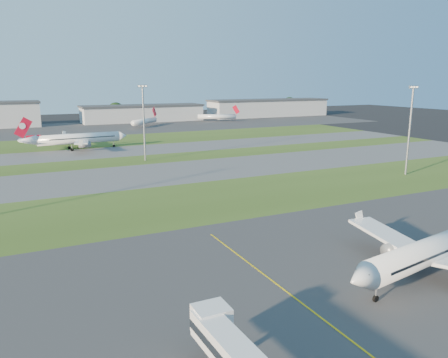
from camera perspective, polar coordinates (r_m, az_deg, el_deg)
ground at (r=53.33m, az=7.00°, el=-18.02°), size 700.00×700.00×0.00m
apron_near at (r=53.33m, az=7.00°, el=-18.01°), size 300.00×70.00×0.01m
grass_strip_a at (r=97.60m, az=-9.73°, el=-3.63°), size 300.00×34.00×0.01m
taxiway_a at (r=128.73m, az=-13.85°, el=0.17°), size 300.00×32.00×0.01m
grass_strip_b at (r=152.83m, az=-15.84°, el=2.00°), size 300.00×18.00×0.01m
taxiway_b at (r=174.26m, az=-17.14°, el=3.19°), size 300.00×26.00×0.01m
grass_strip_c at (r=206.62m, az=-18.58°, el=4.51°), size 300.00×40.00×0.01m
apron_far at (r=265.86m, az=-20.31°, el=6.08°), size 400.00×80.00×0.01m
yellow_line at (r=55.88m, az=11.51°, el=-16.65°), size 0.25×60.00×0.02m
airliner_parked at (r=68.78m, az=25.78°, el=-8.34°), size 35.80×30.13×11.23m
airliner_taxiing at (r=185.37m, az=-18.48°, el=5.00°), size 39.71×33.59×12.39m
mini_jet_near at (r=269.23m, az=-10.33°, el=7.43°), size 21.49×21.41×9.48m
mini_jet_far at (r=299.89m, az=-0.89°, el=8.16°), size 26.57×14.05×9.48m
light_mast_centre at (r=152.22m, az=-10.44°, el=7.86°), size 3.20×0.70×25.80m
light_mast_east at (r=137.77m, az=23.13°, el=6.56°), size 3.20×0.70×25.80m
hangar_east at (r=304.82m, az=-10.57°, el=8.46°), size 81.60×23.00×11.20m
hangar_far_east at (r=344.88m, az=5.86°, el=9.25°), size 96.90×23.00×13.20m
tree_mid_west at (r=305.04m, az=-24.96°, el=7.54°), size 9.90×9.90×10.80m
tree_mid_east at (r=314.78m, az=-13.93°, el=8.65°), size 11.55×11.55×12.60m
tree_east at (r=336.63m, az=-1.12°, el=9.15°), size 10.45×10.45×11.40m
tree_far_east at (r=374.53m, az=8.53°, el=9.57°), size 12.65×12.65×13.80m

